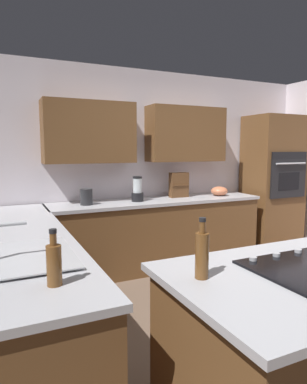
{
  "coord_description": "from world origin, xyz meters",
  "views": [
    {
      "loc": [
        2.0,
        2.2,
        1.55
      ],
      "look_at": [
        0.44,
        -1.14,
        1.08
      ],
      "focal_mm": 31.63,
      "sensor_mm": 36.0,
      "label": 1
    }
  ],
  "objects_px": {
    "wall_oven": "(272,184)",
    "spice_rack": "(179,185)",
    "blender": "(137,191)",
    "oil_bottle": "(202,254)",
    "sink_unit": "(32,255)",
    "dish_soap_bottle": "(54,263)",
    "mixing_bowl": "(219,191)",
    "kettle": "(86,197)"
  },
  "relations": [
    {
      "from": "spice_rack",
      "to": "kettle",
      "type": "xyz_separation_m",
      "value": [
        1.3,
        0.1,
        -0.07
      ]
    },
    {
      "from": "wall_oven",
      "to": "kettle",
      "type": "height_order",
      "value": "wall_oven"
    },
    {
      "from": "wall_oven",
      "to": "blender",
      "type": "height_order",
      "value": "wall_oven"
    },
    {
      "from": "blender",
      "to": "oil_bottle",
      "type": "bearing_deg",
      "value": 74.86
    },
    {
      "from": "sink_unit",
      "to": "spice_rack",
      "type": "height_order",
      "value": "spice_rack"
    },
    {
      "from": "wall_oven",
      "to": "dish_soap_bottle",
      "type": "height_order",
      "value": "wall_oven"
    },
    {
      "from": "dish_soap_bottle",
      "to": "oil_bottle",
      "type": "relative_size",
      "value": 0.88
    },
    {
      "from": "kettle",
      "to": "dish_soap_bottle",
      "type": "height_order",
      "value": "dish_soap_bottle"
    },
    {
      "from": "spice_rack",
      "to": "kettle",
      "type": "bearing_deg",
      "value": 4.37
    },
    {
      "from": "oil_bottle",
      "to": "blender",
      "type": "bearing_deg",
      "value": -105.14
    },
    {
      "from": "blender",
      "to": "kettle",
      "type": "bearing_deg",
      "value": 0.0
    },
    {
      "from": "blender",
      "to": "mixing_bowl",
      "type": "relative_size",
      "value": 1.34
    },
    {
      "from": "sink_unit",
      "to": "spice_rack",
      "type": "xyz_separation_m",
      "value": [
        -2.08,
        -1.9,
        0.15
      ]
    },
    {
      "from": "blender",
      "to": "wall_oven",
      "type": "bearing_deg",
      "value": -179.61
    },
    {
      "from": "mixing_bowl",
      "to": "wall_oven",
      "type": "bearing_deg",
      "value": -179.13
    },
    {
      "from": "sink_unit",
      "to": "blender",
      "type": "relative_size",
      "value": 2.22
    },
    {
      "from": "oil_bottle",
      "to": "sink_unit",
      "type": "bearing_deg",
      "value": -43.04
    },
    {
      "from": "mixing_bowl",
      "to": "kettle",
      "type": "bearing_deg",
      "value": 0.0
    },
    {
      "from": "spice_rack",
      "to": "oil_bottle",
      "type": "bearing_deg",
      "value": 62.96
    },
    {
      "from": "wall_oven",
      "to": "kettle",
      "type": "xyz_separation_m",
      "value": [
        2.9,
        0.02,
        -0.03
      ]
    },
    {
      "from": "blender",
      "to": "spice_rack",
      "type": "relative_size",
      "value": 0.93
    },
    {
      "from": "mixing_bowl",
      "to": "dish_soap_bottle",
      "type": "xyz_separation_m",
      "value": [
        2.62,
        2.28,
        0.05
      ]
    },
    {
      "from": "oil_bottle",
      "to": "kettle",
      "type": "bearing_deg",
      "value": -90.6
    },
    {
      "from": "wall_oven",
      "to": "mixing_bowl",
      "type": "height_order",
      "value": "wall_oven"
    },
    {
      "from": "sink_unit",
      "to": "mixing_bowl",
      "type": "distance_m",
      "value": 3.23
    },
    {
      "from": "spice_rack",
      "to": "dish_soap_bottle",
      "type": "relative_size",
      "value": 1.22
    },
    {
      "from": "kettle",
      "to": "wall_oven",
      "type": "bearing_deg",
      "value": -179.7
    },
    {
      "from": "kettle",
      "to": "dish_soap_bottle",
      "type": "relative_size",
      "value": 0.69
    },
    {
      "from": "blender",
      "to": "kettle",
      "type": "distance_m",
      "value": 0.65
    },
    {
      "from": "wall_oven",
      "to": "dish_soap_bottle",
      "type": "bearing_deg",
      "value": 32.34
    },
    {
      "from": "wall_oven",
      "to": "spice_rack",
      "type": "distance_m",
      "value": 1.6
    },
    {
      "from": "sink_unit",
      "to": "mixing_bowl",
      "type": "relative_size",
      "value": 2.98
    },
    {
      "from": "wall_oven",
      "to": "spice_rack",
      "type": "xyz_separation_m",
      "value": [
        1.6,
        -0.08,
        0.04
      ]
    },
    {
      "from": "blender",
      "to": "dish_soap_bottle",
      "type": "distance_m",
      "value": 2.66
    },
    {
      "from": "blender",
      "to": "kettle",
      "type": "relative_size",
      "value": 1.65
    },
    {
      "from": "wall_oven",
      "to": "spice_rack",
      "type": "bearing_deg",
      "value": -3.01
    },
    {
      "from": "wall_oven",
      "to": "dish_soap_bottle",
      "type": "distance_m",
      "value": 4.28
    },
    {
      "from": "blender",
      "to": "oil_bottle",
      "type": "distance_m",
      "value": 2.59
    },
    {
      "from": "mixing_bowl",
      "to": "kettle",
      "type": "height_order",
      "value": "kettle"
    },
    {
      "from": "wall_oven",
      "to": "sink_unit",
      "type": "relative_size",
      "value": 2.93
    },
    {
      "from": "sink_unit",
      "to": "mixing_bowl",
      "type": "bearing_deg",
      "value": -146.15
    },
    {
      "from": "mixing_bowl",
      "to": "blender",
      "type": "bearing_deg",
      "value": 0.0
    }
  ]
}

